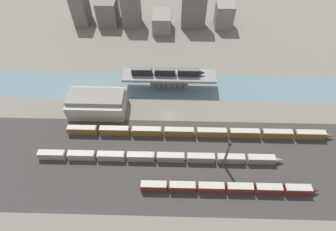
{
  "coord_description": "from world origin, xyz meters",
  "views": [
    {
      "loc": [
        1.84,
        -75.76,
        90.94
      ],
      "look_at": [
        0.0,
        -2.54,
        3.13
      ],
      "focal_mm": 28.0,
      "sensor_mm": 36.0,
      "label": 1
    }
  ],
  "objects": [
    {
      "name": "train_yard_near",
      "position": [
        22.55,
        -34.91,
        1.88
      ],
      "size": [
        64.4,
        2.83,
        3.82
      ],
      "color": "#5B1E19",
      "rests_on": "ground"
    },
    {
      "name": "railbed_yard",
      "position": [
        0.0,
        -24.0,
        0.0
      ],
      "size": [
        280.0,
        42.0,
        0.01
      ],
      "primitive_type": "cube",
      "color": "#33302D",
      "rests_on": "ground"
    },
    {
      "name": "bridge",
      "position": [
        0.0,
        18.92,
        5.73
      ],
      "size": [
        44.52,
        9.15,
        7.83
      ],
      "color": "slate",
      "rests_on": "ground"
    },
    {
      "name": "signal_tower",
      "position": [
        22.25,
        -24.3,
        7.48
      ],
      "size": [
        1.0,
        0.93,
        15.17
      ],
      "color": "#4C4C51",
      "rests_on": "ground"
    },
    {
      "name": "train_on_bridge",
      "position": [
        -0.8,
        18.92,
        9.61
      ],
      "size": [
        34.8,
        2.81,
        3.65
      ],
      "color": "black",
      "rests_on": "bridge"
    },
    {
      "name": "city_block_far_right",
      "position": [
        13.59,
        74.42,
        11.08
      ],
      "size": [
        14.53,
        8.15,
        22.15
      ],
      "primitive_type": "cube",
      "color": "#605B56",
      "rests_on": "ground"
    },
    {
      "name": "train_yard_far",
      "position": [
        12.98,
        -10.5,
        1.96
      ],
      "size": [
        112.34,
        2.64,
        3.99
      ],
      "color": "brown",
      "rests_on": "ground"
    },
    {
      "name": "river_water",
      "position": [
        0.0,
        18.92,
        0.0
      ],
      "size": [
        320.0,
        18.69,
        0.01
      ],
      "primitive_type": "cube",
      "color": "slate",
      "rests_on": "ground"
    },
    {
      "name": "ground_plane",
      "position": [
        0.0,
        0.0,
        0.0
      ],
      "size": [
        400.0,
        400.0,
        0.0
      ],
      "primitive_type": "plane",
      "color": "#666056"
    },
    {
      "name": "city_block_left",
      "position": [
        -39.51,
        77.44,
        7.42
      ],
      "size": [
        11.95,
        14.69,
        14.83
      ],
      "primitive_type": "cube",
      "color": "#605B56",
      "rests_on": "ground"
    },
    {
      "name": "city_block_center",
      "position": [
        -24.35,
        75.06,
        10.26
      ],
      "size": [
        10.96,
        10.71,
        20.52
      ],
      "primitive_type": "cube",
      "color": "#605B56",
      "rests_on": "ground"
    },
    {
      "name": "city_block_tall",
      "position": [
        32.48,
        74.72,
        7.23
      ],
      "size": [
        10.72,
        11.11,
        14.46
      ],
      "primitive_type": "cube",
      "color": "slate",
      "rests_on": "ground"
    },
    {
      "name": "train_yard_mid",
      "position": [
        -2.96,
        -22.71,
        1.76
      ],
      "size": [
        96.58,
        2.81,
        3.57
      ],
      "color": "gray",
      "rests_on": "ground"
    },
    {
      "name": "warehouse_building",
      "position": [
        -31.95,
        2.94,
        4.42
      ],
      "size": [
        25.08,
        14.38,
        9.3
      ],
      "color": "#9E998E",
      "rests_on": "ground"
    },
    {
      "name": "city_block_far_left",
      "position": [
        -55.95,
        76.85,
        9.32
      ],
      "size": [
        8.51,
        13.47,
        18.63
      ],
      "primitive_type": "cube",
      "color": "#605B56",
      "rests_on": "ground"
    },
    {
      "name": "city_block_right",
      "position": [
        -5.55,
        69.94,
        5.24
      ],
      "size": [
        10.9,
        15.73,
        10.47
      ],
      "primitive_type": "cube",
      "color": "slate",
      "rests_on": "ground"
    }
  ]
}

